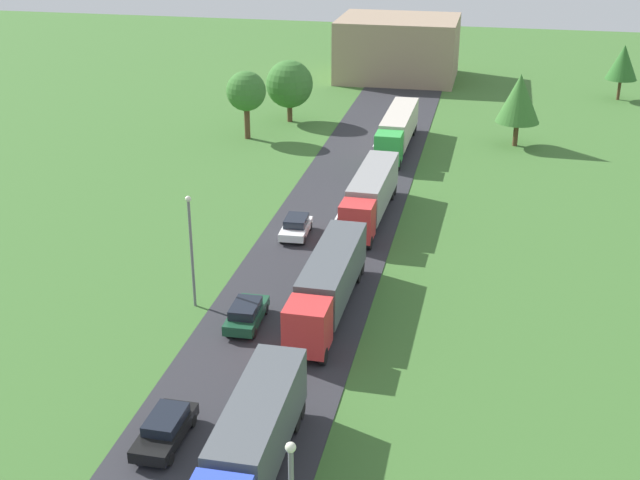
# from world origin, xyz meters

# --- Properties ---
(road) EXTENTS (10.00, 140.00, 0.06)m
(road) POSITION_xyz_m (0.00, 24.50, 0.03)
(road) COLOR #2B2B30
(road) RESTS_ON ground
(lane_marking_centre) EXTENTS (0.16, 119.55, 0.01)m
(lane_marking_centre) POSITION_xyz_m (0.00, 20.43, 0.07)
(lane_marking_centre) COLOR white
(lane_marking_centre) RESTS_ON road
(truck_lead) EXTENTS (2.58, 12.03, 3.64)m
(truck_lead) POSITION_xyz_m (2.31, 12.61, 2.16)
(truck_lead) COLOR blue
(truck_lead) RESTS_ON road
(truck_second) EXTENTS (2.67, 13.33, 3.52)m
(truck_second) POSITION_xyz_m (2.46, 29.19, 2.10)
(truck_second) COLOR red
(truck_second) RESTS_ON road
(truck_third) EXTENTS (2.81, 13.20, 3.57)m
(truck_third) POSITION_xyz_m (2.61, 45.34, 2.12)
(truck_third) COLOR red
(truck_third) RESTS_ON road
(truck_fourth) EXTENTS (2.64, 14.43, 3.48)m
(truck_fourth) POSITION_xyz_m (2.40, 64.21, 2.09)
(truck_fourth) COLOR green
(truck_fourth) RESTS_ON road
(car_second) EXTENTS (1.91, 4.49, 1.45)m
(car_second) POSITION_xyz_m (-2.61, 14.50, 0.82)
(car_second) COLOR black
(car_second) RESTS_ON road
(car_third) EXTENTS (1.96, 4.47, 1.53)m
(car_third) POSITION_xyz_m (-2.07, 26.40, 0.86)
(car_third) COLOR #19472D
(car_third) RESTS_ON road
(car_fourth) EXTENTS (2.06, 4.12, 1.49)m
(car_fourth) POSITION_xyz_m (-2.32, 40.40, 0.84)
(car_fourth) COLOR white
(car_fourth) RESTS_ON road
(lamppost_second) EXTENTS (0.36, 0.36, 7.50)m
(lamppost_second) POSITION_xyz_m (-6.05, 28.21, 4.22)
(lamppost_second) COLOR slate
(lamppost_second) RESTS_ON ground
(tree_oak) EXTENTS (5.19, 5.19, 6.81)m
(tree_oak) POSITION_xyz_m (-10.56, 71.83, 4.19)
(tree_oak) COLOR #513823
(tree_oak) RESTS_ON ground
(tree_birch) EXTENTS (4.41, 4.41, 7.33)m
(tree_birch) POSITION_xyz_m (14.01, 67.73, 4.88)
(tree_birch) COLOR #513823
(tree_birch) RESTS_ON ground
(tree_maple) EXTENTS (3.77, 3.77, 6.66)m
(tree_maple) POSITION_xyz_m (26.36, 89.66, 4.57)
(tree_maple) COLOR #513823
(tree_maple) RESTS_ON ground
(tree_ash) EXTENTS (4.09, 4.09, 7.05)m
(tree_ash) POSITION_xyz_m (-13.31, 64.55, 4.95)
(tree_ash) COLOR #513823
(tree_ash) RESTS_ON ground
(distant_building) EXTENTS (15.56, 12.80, 8.01)m
(distant_building) POSITION_xyz_m (-1.59, 95.85, 4.00)
(distant_building) COLOR #9E846B
(distant_building) RESTS_ON ground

